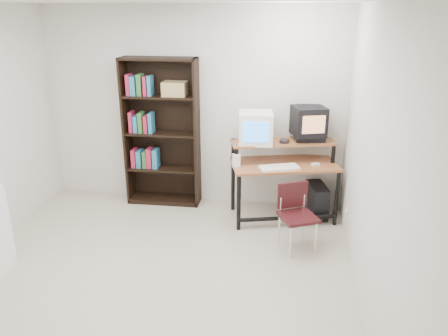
% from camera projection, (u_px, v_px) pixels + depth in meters
% --- Properties ---
extents(floor, '(4.00, 4.00, 0.01)m').
position_uv_depth(floor, '(150.00, 279.00, 4.36)').
color(floor, '#C0B59F').
rests_on(floor, ground).
extents(ceiling, '(4.00, 4.00, 0.01)m').
position_uv_depth(ceiling, '(130.00, 0.00, 3.46)').
color(ceiling, white).
rests_on(ceiling, back_wall).
extents(back_wall, '(4.00, 0.01, 2.60)m').
position_uv_depth(back_wall, '(192.00, 108.00, 5.77)').
color(back_wall, silver).
rests_on(back_wall, floor).
extents(right_wall, '(0.01, 4.00, 2.60)m').
position_uv_depth(right_wall, '(372.00, 167.00, 3.61)').
color(right_wall, silver).
rests_on(right_wall, floor).
extents(computer_desk, '(1.41, 0.96, 0.98)m').
position_uv_depth(computer_desk, '(284.00, 165.00, 5.43)').
color(computer_desk, '#9A5A32').
rests_on(computer_desk, floor).
extents(crt_monitor, '(0.45, 0.46, 0.39)m').
position_uv_depth(crt_monitor, '(255.00, 128.00, 5.34)').
color(crt_monitor, white).
rests_on(crt_monitor, computer_desk).
extents(vcr, '(0.39, 0.31, 0.08)m').
position_uv_depth(vcr, '(309.00, 138.00, 5.47)').
color(vcr, black).
rests_on(vcr, computer_desk).
extents(crt_tv, '(0.47, 0.47, 0.36)m').
position_uv_depth(crt_tv, '(309.00, 121.00, 5.39)').
color(crt_tv, black).
rests_on(crt_tv, vcr).
extents(cd_spindle, '(0.15, 0.15, 0.05)m').
position_uv_depth(cd_spindle, '(284.00, 142.00, 5.37)').
color(cd_spindle, '#26262B').
rests_on(cd_spindle, computer_desk).
extents(keyboard, '(0.51, 0.36, 0.03)m').
position_uv_depth(keyboard, '(279.00, 168.00, 5.23)').
color(keyboard, white).
rests_on(keyboard, computer_desk).
extents(mousepad, '(0.27, 0.24, 0.01)m').
position_uv_depth(mousepad, '(315.00, 166.00, 5.32)').
color(mousepad, black).
rests_on(mousepad, computer_desk).
extents(mouse, '(0.12, 0.10, 0.03)m').
position_uv_depth(mouse, '(315.00, 165.00, 5.33)').
color(mouse, white).
rests_on(mouse, mousepad).
extents(desk_speaker, '(0.11, 0.11, 0.17)m').
position_uv_depth(desk_speaker, '(236.00, 161.00, 5.27)').
color(desk_speaker, white).
rests_on(desk_speaker, computer_desk).
extents(pc_tower, '(0.30, 0.48, 0.42)m').
position_uv_depth(pc_tower, '(317.00, 200.00, 5.63)').
color(pc_tower, black).
rests_on(pc_tower, floor).
extents(school_chair, '(0.49, 0.49, 0.74)m').
position_uv_depth(school_chair, '(296.00, 210.00, 4.79)').
color(school_chair, black).
rests_on(school_chair, floor).
extents(bookshelf, '(0.99, 0.36, 1.96)m').
position_uv_depth(bookshelf, '(162.00, 131.00, 5.80)').
color(bookshelf, black).
rests_on(bookshelf, floor).
extents(wall_outlet, '(0.02, 0.08, 0.12)m').
position_uv_depth(wall_outlet, '(346.00, 215.00, 5.02)').
color(wall_outlet, beige).
rests_on(wall_outlet, right_wall).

